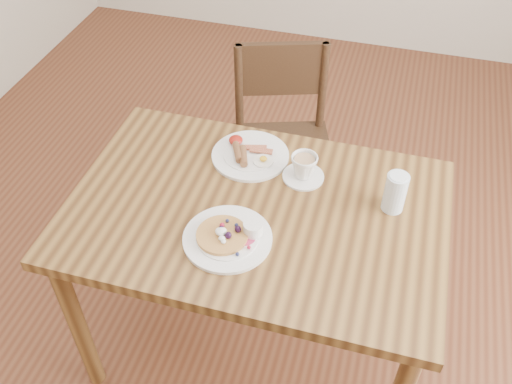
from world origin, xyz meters
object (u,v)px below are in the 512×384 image
(teacup_saucer, at_px, (304,168))
(water_glass, at_px, (395,192))
(pancake_plate, at_px, (229,236))
(breakfast_plate, at_px, (249,154))
(chair_far, at_px, (282,139))
(dining_table, at_px, (256,229))

(teacup_saucer, distance_m, water_glass, 0.31)
(pancake_plate, xyz_separation_m, breakfast_plate, (-0.05, 0.39, -0.00))
(teacup_saucer, bearing_deg, pancake_plate, -114.93)
(pancake_plate, xyz_separation_m, teacup_saucer, (0.15, 0.33, 0.03))
(pancake_plate, height_order, breakfast_plate, pancake_plate)
(breakfast_plate, bearing_deg, pancake_plate, -82.52)
(chair_far, distance_m, breakfast_plate, 0.52)
(chair_far, bearing_deg, breakfast_plate, 69.33)
(dining_table, xyz_separation_m, water_glass, (0.42, 0.12, 0.17))
(pancake_plate, distance_m, teacup_saucer, 0.37)
(dining_table, height_order, chair_far, chair_far)
(breakfast_plate, bearing_deg, dining_table, -68.64)
(teacup_saucer, bearing_deg, breakfast_plate, 165.53)
(water_glass, bearing_deg, breakfast_plate, 167.09)
(breakfast_plate, xyz_separation_m, water_glass, (0.51, -0.12, 0.06))
(breakfast_plate, bearing_deg, water_glass, -12.91)
(pancake_plate, height_order, teacup_saucer, teacup_saucer)
(chair_far, height_order, water_glass, water_glass)
(dining_table, bearing_deg, chair_far, 96.35)
(chair_far, xyz_separation_m, water_glass, (0.49, -0.56, 0.32))
(pancake_plate, relative_size, water_glass, 2.01)
(breakfast_plate, distance_m, teacup_saucer, 0.21)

